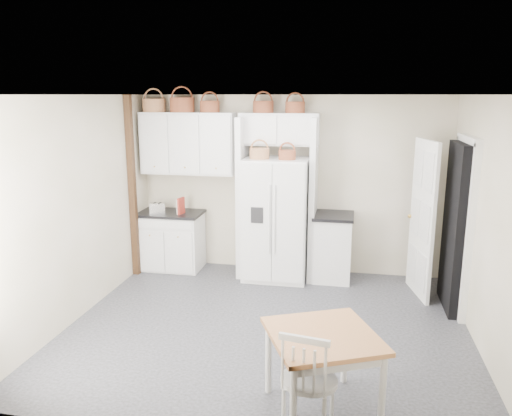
# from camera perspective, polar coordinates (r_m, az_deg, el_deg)

# --- Properties ---
(floor) EXTENTS (4.50, 4.50, 0.00)m
(floor) POSITION_cam_1_polar(r_m,az_deg,el_deg) (5.89, 1.32, -13.38)
(floor) COLOR black
(floor) RESTS_ON ground
(ceiling) EXTENTS (4.50, 4.50, 0.00)m
(ceiling) POSITION_cam_1_polar(r_m,az_deg,el_deg) (5.28, 1.47, 12.82)
(ceiling) COLOR white
(ceiling) RESTS_ON wall_back
(wall_back) EXTENTS (4.50, 0.00, 4.50)m
(wall_back) POSITION_cam_1_polar(r_m,az_deg,el_deg) (7.38, 3.97, 2.65)
(wall_back) COLOR tan
(wall_back) RESTS_ON floor
(wall_left) EXTENTS (0.00, 4.00, 4.00)m
(wall_left) POSITION_cam_1_polar(r_m,az_deg,el_deg) (6.21, -19.54, -0.01)
(wall_left) COLOR tan
(wall_left) RESTS_ON floor
(wall_right) EXTENTS (0.00, 4.00, 4.00)m
(wall_right) POSITION_cam_1_polar(r_m,az_deg,el_deg) (5.55, 24.99, -1.96)
(wall_right) COLOR tan
(wall_right) RESTS_ON floor
(refrigerator) EXTENTS (0.90, 0.72, 1.74)m
(refrigerator) POSITION_cam_1_polar(r_m,az_deg,el_deg) (7.11, 2.33, -1.27)
(refrigerator) COLOR white
(refrigerator) RESTS_ON floor
(base_cab_left) EXTENTS (0.91, 0.57, 0.84)m
(base_cab_left) POSITION_cam_1_polar(r_m,az_deg,el_deg) (7.71, -9.61, -3.78)
(base_cab_left) COLOR silver
(base_cab_left) RESTS_ON floor
(base_cab_right) EXTENTS (0.52, 0.62, 0.91)m
(base_cab_right) POSITION_cam_1_polar(r_m,az_deg,el_deg) (7.24, 8.73, -4.54)
(base_cab_right) COLOR silver
(base_cab_right) RESTS_ON floor
(dining_table) EXTENTS (1.12, 1.12, 0.70)m
(dining_table) POSITION_cam_1_polar(r_m,az_deg,el_deg) (4.39, 7.53, -18.14)
(dining_table) COLOR #975B2E
(dining_table) RESTS_ON floor
(windsor_chair) EXTENTS (0.50, 0.47, 0.91)m
(windsor_chair) POSITION_cam_1_polar(r_m,az_deg,el_deg) (4.08, 6.09, -18.99)
(windsor_chair) COLOR silver
(windsor_chair) RESTS_ON floor
(counter_left) EXTENTS (0.95, 0.61, 0.04)m
(counter_left) POSITION_cam_1_polar(r_m,az_deg,el_deg) (7.60, -9.73, -0.60)
(counter_left) COLOR black
(counter_left) RESTS_ON base_cab_left
(counter_right) EXTENTS (0.56, 0.67, 0.04)m
(counter_right) POSITION_cam_1_polar(r_m,az_deg,el_deg) (7.11, 8.86, -0.86)
(counter_right) COLOR black
(counter_right) RESTS_ON base_cab_right
(toaster) EXTENTS (0.25, 0.19, 0.15)m
(toaster) POSITION_cam_1_polar(r_m,az_deg,el_deg) (7.55, -11.20, 0.00)
(toaster) COLOR silver
(toaster) RESTS_ON counter_left
(cookbook_red) EXTENTS (0.07, 0.17, 0.24)m
(cookbook_red) POSITION_cam_1_polar(r_m,az_deg,el_deg) (7.43, -8.56, 0.25)
(cookbook_red) COLOR maroon
(cookbook_red) RESTS_ON counter_left
(cookbook_cream) EXTENTS (0.04, 0.15, 0.23)m
(cookbook_cream) POSITION_cam_1_polar(r_m,az_deg,el_deg) (7.44, -8.78, 0.20)
(cookbook_cream) COLOR silver
(cookbook_cream) RESTS_ON counter_left
(basket_upper_a) EXTENTS (0.34, 0.34, 0.19)m
(basket_upper_a) POSITION_cam_1_polar(r_m,az_deg,el_deg) (7.61, -11.58, 11.41)
(basket_upper_a) COLOR brown
(basket_upper_a) RESTS_ON upper_cabinet
(basket_upper_b) EXTENTS (0.36, 0.36, 0.21)m
(basket_upper_b) POSITION_cam_1_polar(r_m,az_deg,el_deg) (7.46, -8.45, 11.58)
(basket_upper_b) COLOR maroon
(basket_upper_b) RESTS_ON upper_cabinet
(basket_upper_c) EXTENTS (0.28, 0.28, 0.16)m
(basket_upper_c) POSITION_cam_1_polar(r_m,az_deg,el_deg) (7.33, -5.30, 11.46)
(basket_upper_c) COLOR maroon
(basket_upper_c) RESTS_ON upper_cabinet
(basket_bridge_a) EXTENTS (0.29, 0.29, 0.16)m
(basket_bridge_a) POSITION_cam_1_polar(r_m,az_deg,el_deg) (7.15, 0.83, 11.49)
(basket_bridge_a) COLOR maroon
(basket_bridge_a) RESTS_ON bridge_cabinet
(basket_bridge_b) EXTENTS (0.27, 0.27, 0.16)m
(basket_bridge_b) POSITION_cam_1_polar(r_m,az_deg,el_deg) (7.09, 4.49, 11.40)
(basket_bridge_b) COLOR maroon
(basket_bridge_b) RESTS_ON bridge_cabinet
(basket_fridge_a) EXTENTS (0.27, 0.27, 0.14)m
(basket_fridge_a) POSITION_cam_1_polar(r_m,az_deg,el_deg) (6.88, 0.40, 6.23)
(basket_fridge_a) COLOR brown
(basket_fridge_a) RESTS_ON refrigerator
(basket_fridge_b) EXTENTS (0.24, 0.24, 0.13)m
(basket_fridge_b) POSITION_cam_1_polar(r_m,az_deg,el_deg) (6.83, 3.58, 6.08)
(basket_fridge_b) COLOR maroon
(basket_fridge_b) RESTS_ON refrigerator
(upper_cabinet) EXTENTS (1.40, 0.34, 0.90)m
(upper_cabinet) POSITION_cam_1_polar(r_m,az_deg,el_deg) (7.46, -7.73, 7.33)
(upper_cabinet) COLOR silver
(upper_cabinet) RESTS_ON wall_back
(bridge_cabinet) EXTENTS (1.12, 0.34, 0.45)m
(bridge_cabinet) POSITION_cam_1_polar(r_m,az_deg,el_deg) (7.13, 2.69, 9.00)
(bridge_cabinet) COLOR silver
(bridge_cabinet) RESTS_ON wall_back
(fridge_panel_left) EXTENTS (0.08, 0.60, 2.30)m
(fridge_panel_left) POSITION_cam_1_polar(r_m,az_deg,el_deg) (7.22, -1.55, 1.25)
(fridge_panel_left) COLOR silver
(fridge_panel_left) RESTS_ON floor
(fridge_panel_right) EXTENTS (0.08, 0.60, 2.30)m
(fridge_panel_right) POSITION_cam_1_polar(r_m,az_deg,el_deg) (7.08, 6.54, 0.93)
(fridge_panel_right) COLOR silver
(fridge_panel_right) RESTS_ON floor
(trim_post) EXTENTS (0.09, 0.09, 2.60)m
(trim_post) POSITION_cam_1_polar(r_m,az_deg,el_deg) (7.36, -13.96, 2.27)
(trim_post) COLOR black
(trim_post) RESTS_ON floor
(doorway_void) EXTENTS (0.18, 0.85, 2.05)m
(doorway_void) POSITION_cam_1_polar(r_m,az_deg,el_deg) (6.54, 21.95, -2.07)
(doorway_void) COLOR black
(doorway_void) RESTS_ON floor
(door_slab) EXTENTS (0.21, 0.79, 2.05)m
(door_slab) POSITION_cam_1_polar(r_m,az_deg,el_deg) (6.80, 18.46, -1.24)
(door_slab) COLOR white
(door_slab) RESTS_ON floor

